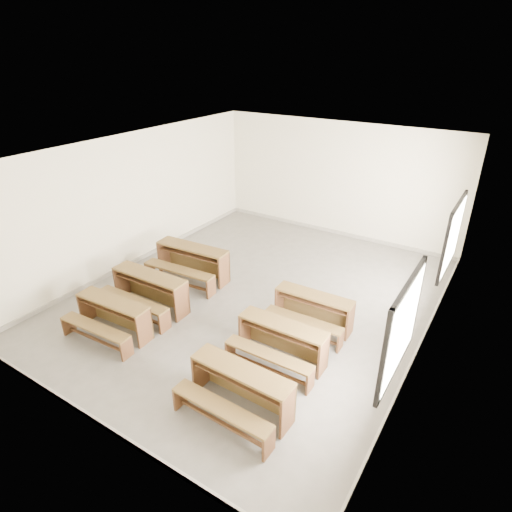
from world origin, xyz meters
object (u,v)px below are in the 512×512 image
Objects in this scene: desk_set_5 at (313,308)px; desk_set_1 at (149,289)px; desk_set_0 at (112,315)px; desk_set_3 at (240,387)px; desk_set_4 at (281,340)px; desk_set_2 at (191,260)px.

desk_set_1 is at bearing -160.24° from desk_set_5.
desk_set_1 is 1.12× the size of desk_set_5.
desk_set_0 reaches higher than desk_set_5.
desk_set_3 reaches higher than desk_set_4.
desk_set_3 reaches higher than desk_set_5.
desk_set_4 is (3.08, 1.04, 0.01)m from desk_set_0.
desk_set_0 is 1.00× the size of desk_set_4.
desk_set_1 is 1.47m from desk_set_2.
desk_set_2 reaches higher than desk_set_0.
desk_set_3 is 1.34m from desk_set_4.
desk_set_5 is (3.25, -0.24, -0.06)m from desk_set_2.
desk_set_1 reaches higher than desk_set_3.
desk_set_2 is at bearing 141.08° from desk_set_3.
desk_set_3 reaches higher than desk_set_0.
desk_set_0 is 3.15m from desk_set_3.
desk_set_0 is 3.83m from desk_set_5.
desk_set_1 is 3.46m from desk_set_3.
desk_set_4 is at bearing -92.67° from desk_set_5.
desk_set_5 is at bearing 92.01° from desk_set_3.
desk_set_0 is at bearing -90.55° from desk_set_2.
desk_set_2 is at bearing 90.56° from desk_set_0.
desk_set_0 is at bearing -145.59° from desk_set_5.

